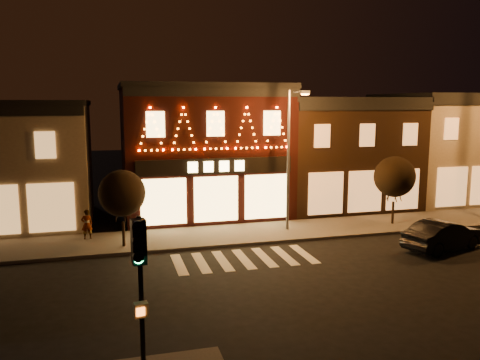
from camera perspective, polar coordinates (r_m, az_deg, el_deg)
name	(u,v)px	position (r m, az deg, el deg)	size (l,w,h in m)	color
ground	(271,291)	(19.34, 3.68, -12.75)	(120.00, 120.00, 0.00)	black
sidewalk_far	(259,233)	(27.13, 2.26, -6.15)	(44.00, 4.00, 0.15)	#47423D
building_pulp	(203,150)	(31.66, -4.39, 3.54)	(10.20, 8.34, 8.30)	black
building_right_a	(337,152)	(34.73, 11.23, 3.21)	(9.20, 8.28, 7.50)	#301D11
building_right_b	(448,147)	(39.53, 23.05, 3.56)	(9.20, 8.28, 7.80)	#7B6C58
traffic_signal_near	(140,274)	(11.50, -11.57, -10.72)	(0.35, 0.47, 4.48)	black
streetlamp_mid	(291,149)	(26.74, 5.91, 3.58)	(0.62, 1.76, 7.69)	#59595E
tree_left	(122,193)	(24.46, -13.59, -1.51)	(2.27, 2.27, 3.79)	black
tree_right	(395,177)	(29.70, 17.57, 0.36)	(2.37, 2.37, 3.96)	black
dark_sedan	(444,235)	(26.16, 22.63, -5.93)	(1.56, 4.46, 1.47)	black
pedestrian	(87,224)	(26.67, -17.41, -4.94)	(0.57, 0.37, 1.56)	gray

